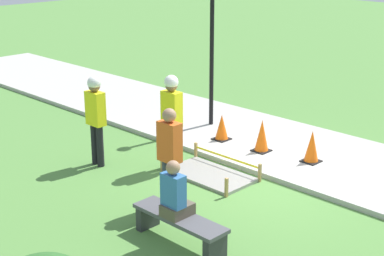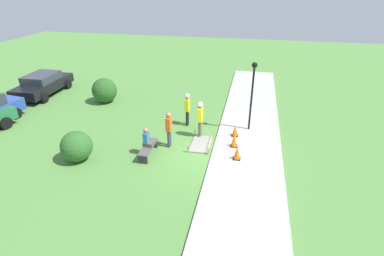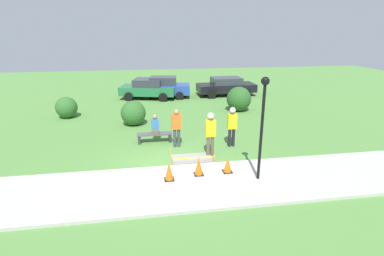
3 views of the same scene
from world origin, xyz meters
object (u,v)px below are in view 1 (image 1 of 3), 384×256
traffic_cone_near_patch (312,147)px  park_bench (180,224)px  person_seated_on_bench (175,195)px  lamppost_near (212,25)px  bystander_in_orange_shirt (170,153)px  worker_supervisor (96,112)px  traffic_cone_sidewalk_edge (222,127)px  worker_assistant (172,113)px  traffic_cone_far_patch (262,136)px

traffic_cone_near_patch → park_bench: traffic_cone_near_patch is taller
person_seated_on_bench → lamppost_near: lamppost_near is taller
park_bench → bystander_in_orange_shirt: (0.97, -0.72, 0.69)m
traffic_cone_near_patch → worker_supervisor: (3.10, 2.94, 0.68)m
traffic_cone_sidewalk_edge → worker_assistant: bearing=98.5°
traffic_cone_near_patch → park_bench: bearing=94.8°
traffic_cone_sidewalk_edge → person_seated_on_bench: size_ratio=0.65×
traffic_cone_sidewalk_edge → bystander_in_orange_shirt: bystander_in_orange_shirt is taller
worker_assistant → bystander_in_orange_shirt: bearing=135.3°
traffic_cone_far_patch → worker_supervisor: size_ratio=0.37×
worker_supervisor → park_bench: bearing=162.9°
traffic_cone_sidewalk_edge → park_bench: size_ratio=0.35×
park_bench → bystander_in_orange_shirt: bystander_in_orange_shirt is taller
traffic_cone_sidewalk_edge → person_seated_on_bench: person_seated_on_bench is taller
person_seated_on_bench → bystander_in_orange_shirt: (0.93, -0.78, 0.20)m
traffic_cone_sidewalk_edge → person_seated_on_bench: 4.55m
person_seated_on_bench → worker_assistant: bearing=-42.8°
traffic_cone_near_patch → worker_supervisor: size_ratio=0.35×
traffic_cone_near_patch → lamppost_near: bearing=-7.5°
worker_supervisor → bystander_in_orange_shirt: (-2.47, 0.33, -0.10)m
park_bench → worker_assistant: bearing=-41.5°
traffic_cone_near_patch → lamppost_near: (3.10, -0.41, 2.05)m
traffic_cone_far_patch → worker_supervisor: bearing=53.5°
traffic_cone_far_patch → worker_assistant: (0.82, 1.80, 0.72)m
traffic_cone_sidewalk_edge → person_seated_on_bench: (-2.46, 3.80, 0.42)m
bystander_in_orange_shirt → park_bench: bearing=143.2°
traffic_cone_near_patch → person_seated_on_bench: 4.08m
park_bench → bystander_in_orange_shirt: 1.39m
traffic_cone_near_patch → park_bench: 4.02m
person_seated_on_bench → worker_assistant: (2.20, -2.03, 0.35)m
park_bench → traffic_cone_far_patch: bearing=-69.5°
lamppost_near → traffic_cone_far_patch: bearing=162.9°
traffic_cone_far_patch → person_seated_on_bench: person_seated_on_bench is taller
traffic_cone_far_patch → worker_assistant: size_ratio=0.36×
traffic_cone_sidewalk_edge → bystander_in_orange_shirt: 3.45m
traffic_cone_far_patch → park_bench: (-1.42, 3.79, -0.12)m
traffic_cone_near_patch → traffic_cone_sidewalk_edge: traffic_cone_near_patch is taller
traffic_cone_sidewalk_edge → park_bench: 4.51m
park_bench → bystander_in_orange_shirt: bearing=-36.8°
traffic_cone_far_patch → park_bench: traffic_cone_far_patch is taller
park_bench → traffic_cone_sidewalk_edge: bearing=-56.2°
traffic_cone_near_patch → bystander_in_orange_shirt: bystander_in_orange_shirt is taller
person_seated_on_bench → bystander_in_orange_shirt: size_ratio=0.50×
bystander_in_orange_shirt → person_seated_on_bench: bearing=140.0°
park_bench → worker_assistant: 3.11m
worker_supervisor → lamppost_near: (-0.00, -3.35, 1.37)m
person_seated_on_bench → bystander_in_orange_shirt: bearing=-40.0°
person_seated_on_bench → park_bench: bearing=-131.1°
traffic_cone_near_patch → traffic_cone_far_patch: size_ratio=0.95×
worker_supervisor → worker_assistant: bearing=-142.3°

